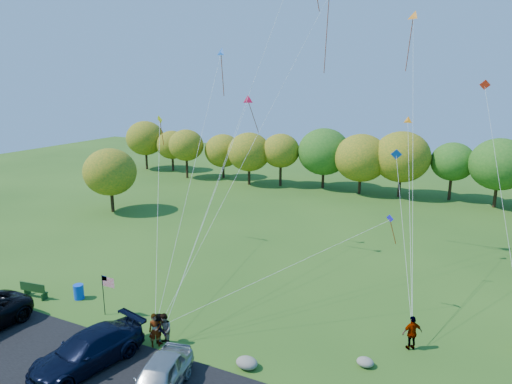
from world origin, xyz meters
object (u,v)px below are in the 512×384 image
at_px(flyer_a, 155,330).
at_px(trash_barrel, 79,292).
at_px(minivan_silver, 159,378).
at_px(flyer_c, 159,329).
at_px(minivan_navy, 87,350).
at_px(park_bench, 34,290).
at_px(flyer_d, 412,333).
at_px(flyer_b, 164,330).

bearing_deg(flyer_a, trash_barrel, 118.42).
height_order(minivan_silver, trash_barrel, minivan_silver).
bearing_deg(flyer_c, minivan_navy, 74.03).
bearing_deg(flyer_a, flyer_c, 37.18).
distance_m(flyer_c, park_bench, 10.80).
bearing_deg(flyer_d, flyer_c, -13.67).
bearing_deg(minivan_navy, trash_barrel, 152.09).
height_order(flyer_b, flyer_c, flyer_b).
height_order(minivan_silver, park_bench, minivan_silver).
bearing_deg(flyer_c, trash_barrel, 1.02).
bearing_deg(flyer_a, flyer_d, -21.32).
relative_size(flyer_c, trash_barrel, 1.79).
bearing_deg(flyer_b, flyer_c, -147.95).
distance_m(minivan_navy, park_bench, 9.71).
bearing_deg(park_bench, flyer_b, -11.65).
relative_size(minivan_navy, flyer_c, 3.37).
distance_m(minivan_navy, flyer_c, 3.76).
xyz_separation_m(flyer_a, park_bench, (-10.74, 0.99, -0.37)).
relative_size(minivan_silver, trash_barrel, 4.88).
height_order(minivan_navy, flyer_c, minivan_navy).
xyz_separation_m(minivan_navy, flyer_d, (14.29, 8.72, 0.04)).
bearing_deg(minivan_navy, flyer_d, 43.56).
bearing_deg(flyer_b, flyer_d, 58.52).
bearing_deg(minivan_navy, minivan_silver, 10.41).
height_order(flyer_b, park_bench, flyer_b).
distance_m(flyer_d, park_bench, 23.65).
bearing_deg(trash_barrel, flyer_d, 9.91).
xyz_separation_m(flyer_a, trash_barrel, (-7.99, 2.20, -0.46)).
bearing_deg(flyer_b, flyer_a, -110.65).
bearing_deg(flyer_d, minivan_navy, -6.11).
xyz_separation_m(minivan_navy, flyer_a, (1.87, 2.96, 0.03)).
distance_m(minivan_silver, flyer_c, 4.27).
distance_m(minivan_silver, flyer_b, 4.05).
xyz_separation_m(minivan_silver, flyer_b, (-2.24, 3.37, 0.05)).
xyz_separation_m(flyer_a, flyer_d, (12.42, 5.77, 0.01)).
xyz_separation_m(minivan_silver, flyer_a, (-2.63, 3.09, 0.07)).
xyz_separation_m(minivan_navy, flyer_c, (1.90, 3.25, -0.04)).
xyz_separation_m(park_bench, trash_barrel, (2.74, 1.21, -0.09)).
xyz_separation_m(minivan_silver, park_bench, (-13.37, 4.08, -0.30)).
distance_m(flyer_c, trash_barrel, 8.26).
xyz_separation_m(minivan_navy, flyer_b, (2.26, 3.24, 0.00)).
distance_m(minivan_navy, trash_barrel, 8.02).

